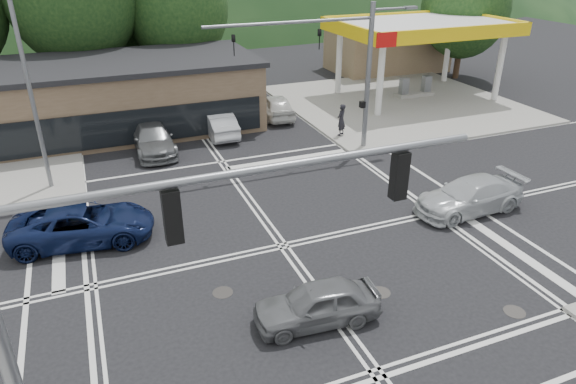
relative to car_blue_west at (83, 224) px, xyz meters
name	(u,v)px	position (x,y,z in m)	size (l,w,h in m)	color
ground	(283,246)	(7.19, -3.30, -0.76)	(120.00, 120.00, 0.00)	black
sidewalk_ne	(399,103)	(22.19, 11.70, -0.68)	(16.00, 16.00, 0.15)	gray
gas_station_canopy	(421,29)	(24.18, 12.69, 4.28)	(12.32, 8.34, 5.75)	silver
convenience_store	(387,49)	(27.19, 21.70, 1.14)	(10.00, 6.00, 3.80)	#846B4F
commercial_row	(56,104)	(-0.81, 13.70, 1.24)	(24.00, 8.00, 4.00)	brown
hill_north	(107,5)	(7.19, 86.70, -0.76)	(252.00, 126.00, 140.00)	#173317
tree_n_c	(176,6)	(8.19, 20.70, 5.73)	(7.60, 7.60, 10.87)	#382619
tree_ne	(465,7)	(31.19, 16.70, 5.08)	(7.20, 7.20, 9.99)	#382619
streetlight_nw	(30,85)	(-1.25, 5.70, 4.29)	(2.50, 0.25, 9.00)	slate
signal_mast_ne	(349,61)	(14.14, 4.90, 4.31)	(11.65, 0.30, 8.00)	slate
signal_mast_sw	(112,303)	(0.80, -11.50, 4.36)	(9.14, 0.28, 8.00)	slate
car_blue_west	(83,224)	(0.00, 0.00, 0.00)	(2.52, 5.46, 1.52)	#0E183D
car_grey_center	(317,304)	(6.55, -7.80, -0.08)	(1.60, 3.98, 1.35)	slate
car_silver_east	(469,196)	(15.86, -3.60, -0.02)	(2.07, 5.09, 1.48)	silver
car_queue_a	(219,124)	(8.19, 10.08, -0.01)	(1.58, 4.54, 1.49)	#B5B8BD
car_queue_b	(276,106)	(12.69, 12.11, 0.02)	(1.85, 4.59, 1.56)	silver
car_northbound	(153,139)	(4.05, 8.85, 0.00)	(2.11, 5.20, 1.51)	#5C5F61
pedestrian	(341,120)	(14.97, 6.95, 0.35)	(0.70, 0.46, 1.92)	black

